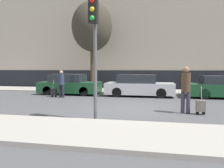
# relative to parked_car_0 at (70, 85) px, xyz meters

# --- Properties ---
(ground_plane) EXTENTS (80.00, 80.00, 0.00)m
(ground_plane) POSITION_rel_parked_car_0_xyz_m (4.63, -4.69, -0.65)
(ground_plane) COLOR #4C4C4F
(sidewalk_near) EXTENTS (28.00, 2.50, 0.12)m
(sidewalk_near) POSITION_rel_parked_car_0_xyz_m (4.63, -8.44, -0.59)
(sidewalk_near) COLOR #A39E93
(sidewalk_near) RESTS_ON ground_plane
(sidewalk_far) EXTENTS (28.00, 3.00, 0.12)m
(sidewalk_far) POSITION_rel_parked_car_0_xyz_m (4.63, 2.31, -0.59)
(sidewalk_far) COLOR #A39E93
(sidewalk_far) RESTS_ON ground_plane
(building_facade) EXTENTS (28.00, 3.27, 9.37)m
(building_facade) POSITION_rel_parked_car_0_xyz_m (4.63, 6.11, 4.03)
(building_facade) COLOR #A89E8C
(building_facade) RESTS_ON ground_plane
(parked_car_0) EXTENTS (4.04, 1.84, 1.38)m
(parked_car_0) POSITION_rel_parked_car_0_xyz_m (0.00, 0.00, 0.00)
(parked_car_0) COLOR #194728
(parked_car_0) RESTS_ON ground_plane
(parked_car_1) EXTENTS (4.26, 1.79, 1.37)m
(parked_car_1) POSITION_rel_parked_car_0_xyz_m (4.71, -0.06, -0.00)
(parked_car_1) COLOR #B7BABF
(parked_car_1) RESTS_ON ground_plane
(pedestrian_left) EXTENTS (0.35, 0.34, 1.64)m
(pedestrian_left) POSITION_rel_parked_car_0_xyz_m (0.17, -1.66, 0.28)
(pedestrian_left) COLOR #23232D
(pedestrian_left) RESTS_ON ground_plane
(trolley_left) EXTENTS (0.34, 0.29, 1.06)m
(trolley_left) POSITION_rel_parked_car_0_xyz_m (-0.37, -1.57, -0.33)
(trolley_left) COLOR #262628
(trolley_left) RESTS_ON ground_plane
(pedestrian_right) EXTENTS (0.35, 0.34, 1.83)m
(pedestrian_right) POSITION_rel_parked_car_0_xyz_m (6.90, -5.12, 0.40)
(pedestrian_right) COLOR #383347
(pedestrian_right) RESTS_ON ground_plane
(trolley_right) EXTENTS (0.34, 0.29, 1.09)m
(trolley_right) POSITION_rel_parked_car_0_xyz_m (7.44, -5.23, -0.32)
(trolley_right) COLOR slate
(trolley_right) RESTS_ON ground_plane
(traffic_light) EXTENTS (0.28, 0.47, 3.99)m
(traffic_light) POSITION_rel_parked_car_0_xyz_m (3.78, -7.05, 2.19)
(traffic_light) COLOR #515154
(traffic_light) RESTS_ON ground_plane
(bare_tree_near_crossing) EXTENTS (3.07, 3.07, 6.69)m
(bare_tree_near_crossing) POSITION_rel_parked_car_0_xyz_m (0.94, 2.28, 4.27)
(bare_tree_near_crossing) COLOR #4C3826
(bare_tree_near_crossing) RESTS_ON sidewalk_far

